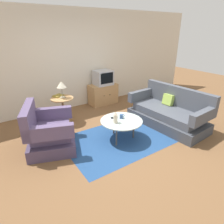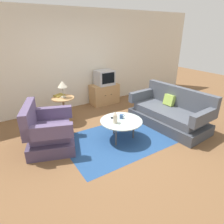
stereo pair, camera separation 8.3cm
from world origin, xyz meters
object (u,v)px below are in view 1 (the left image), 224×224
(couch, at_px, (169,113))
(television, at_px, (103,78))
(side_table, at_px, (63,105))
(vase, at_px, (115,118))
(table_lamp, at_px, (61,85))
(book, at_px, (58,96))
(coffee_table, at_px, (121,122))
(tv_stand, at_px, (103,94))
(armchair, at_px, (48,133))
(mug, at_px, (122,116))
(tv_remote_dark, at_px, (114,118))

(couch, bearing_deg, television, 11.27)
(side_table, xyz_separation_m, vase, (0.54, -1.47, 0.09))
(table_lamp, xyz_separation_m, book, (-0.05, 0.17, -0.30))
(book, bearing_deg, coffee_table, -87.84)
(vase, xyz_separation_m, book, (-0.57, 1.64, 0.11))
(couch, relative_size, table_lamp, 4.75)
(coffee_table, relative_size, tv_stand, 1.02)
(book, bearing_deg, armchair, -142.38)
(television, bearing_deg, mug, -110.88)
(couch, xyz_separation_m, vase, (-1.54, 0.05, 0.26))
(side_table, relative_size, television, 1.24)
(mug, bearing_deg, tv_stand, 69.30)
(side_table, relative_size, tv_stand, 0.76)
(coffee_table, height_order, tv_stand, tv_stand)
(coffee_table, bearing_deg, table_lamp, 115.58)
(coffee_table, relative_size, book, 3.05)
(side_table, relative_size, table_lamp, 1.58)
(tv_remote_dark, xyz_separation_m, book, (-0.66, 1.47, 0.21))
(couch, xyz_separation_m, book, (-2.11, 1.69, 0.37))
(tv_stand, height_order, mug, tv_stand)
(side_table, height_order, vase, vase)
(armchair, bearing_deg, coffee_table, 88.61)
(couch, bearing_deg, armchair, 73.61)
(book, bearing_deg, tv_stand, -7.00)
(tv_stand, bearing_deg, television, -90.00)
(armchair, relative_size, book, 4.22)
(armchair, distance_m, book, 1.29)
(tv_stand, xyz_separation_m, table_lamp, (-1.49, -0.60, 0.65))
(couch, bearing_deg, coffee_table, 82.94)
(armchair, bearing_deg, mug, 92.27)
(tv_stand, relative_size, tv_remote_dark, 5.66)
(armchair, xyz_separation_m, coffee_table, (1.36, -0.53, 0.09))
(tv_remote_dark, bearing_deg, couch, -122.59)
(mug, bearing_deg, book, 117.67)
(table_lamp, xyz_separation_m, mug, (0.75, -1.37, -0.48))
(side_table, bearing_deg, television, 20.90)
(couch, relative_size, television, 3.72)
(vase, bearing_deg, armchair, 154.92)
(table_lamp, bearing_deg, tv_remote_dark, -64.91)
(side_table, distance_m, vase, 1.57)
(armchair, relative_size, couch, 0.62)
(armchair, xyz_separation_m, book, (0.62, 1.08, 0.35))
(table_lamp, bearing_deg, television, 21.17)
(side_table, xyz_separation_m, book, (-0.03, 0.16, 0.20))
(coffee_table, bearing_deg, television, 68.36)
(mug, height_order, book, book)
(television, distance_m, vase, 2.28)
(couch, height_order, television, television)
(tv_stand, relative_size, mug, 7.04)
(side_table, distance_m, mug, 1.57)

